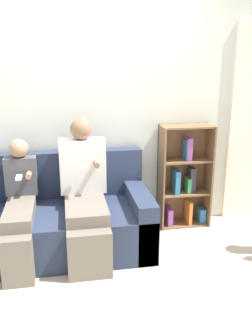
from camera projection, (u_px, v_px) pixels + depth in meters
ground_plane at (93, 277)px, 3.00m from camera, size 14.00×14.00×0.00m
back_wall at (80, 110)px, 3.58m from camera, size 10.00×0.06×2.55m
couch at (56, 222)px, 3.38m from camera, size 1.78×0.88×0.89m
adult_seated at (85, 188)px, 3.25m from camera, size 0.43×0.84×1.24m
child_seated at (19, 205)px, 3.13m from camera, size 0.29×0.85×1.06m
bookshelf at (184, 179)px, 3.85m from camera, size 0.55×0.26×1.11m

